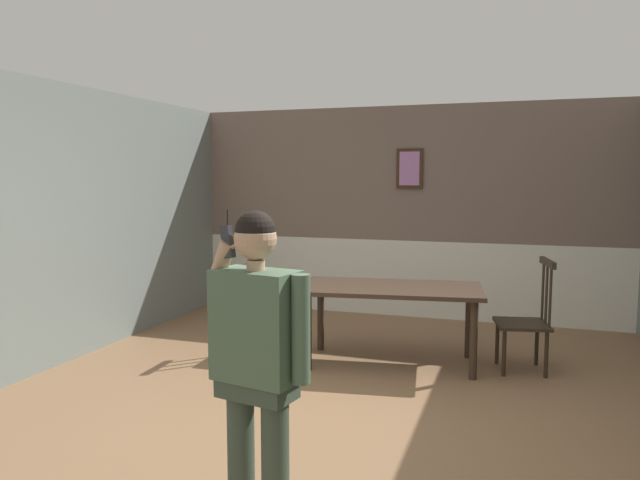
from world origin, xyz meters
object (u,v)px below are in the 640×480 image
dining_table (391,296)px  chair_near_window (527,320)px  chair_by_doorway (266,310)px  person_figure (258,351)px

dining_table → chair_near_window: bearing=8.2°
chair_by_doorway → person_figure: bearing=20.2°
chair_near_window → chair_by_doorway: (-2.44, -0.34, -0.01)m
chair_near_window → person_figure: 3.35m
dining_table → chair_by_doorway: (-1.22, -0.17, -0.19)m
chair_near_window → chair_by_doorway: size_ratio=1.11×
dining_table → person_figure: (-0.08, -2.88, 0.27)m
dining_table → chair_by_doorway: size_ratio=1.91×
chair_near_window → chair_by_doorway: bearing=86.7°
dining_table → person_figure: 2.89m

